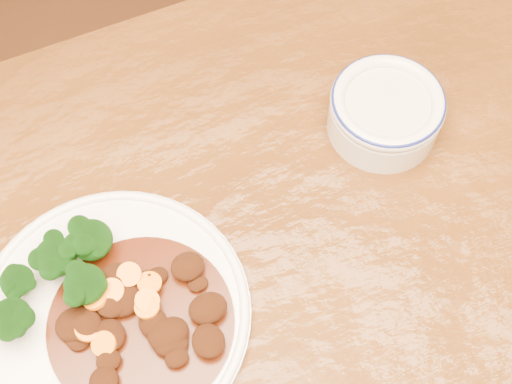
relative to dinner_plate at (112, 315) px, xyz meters
name	(u,v)px	position (x,y,z in m)	size (l,w,h in m)	color
dinner_plate	(112,315)	(0.00, 0.00, 0.00)	(0.27, 0.27, 0.02)	white
broccoli_florets	(59,273)	(-0.03, 0.05, 0.03)	(0.13, 0.09, 0.05)	#77984E
mince_stew	(139,317)	(0.02, -0.02, 0.01)	(0.18, 0.18, 0.03)	#401706
dip_bowl	(386,111)	(0.35, 0.09, 0.02)	(0.13, 0.13, 0.06)	silver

